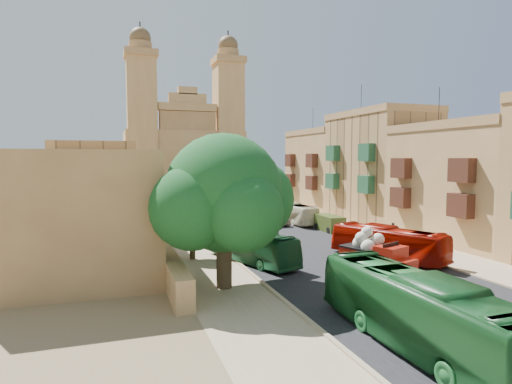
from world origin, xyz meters
TOP-DOWN VIEW (x-y plane):
  - ground at (0.00, 0.00)m, footprint 260.00×260.00m
  - road_surface at (0.00, 30.00)m, footprint 14.00×140.00m
  - sidewalk_east at (9.50, 30.00)m, footprint 5.00×140.00m
  - sidewalk_west at (-9.50, 30.00)m, footprint 5.00×140.00m
  - kerb_east at (7.00, 30.00)m, footprint 0.25×140.00m
  - kerb_west at (-7.00, 30.00)m, footprint 0.25×140.00m
  - townhouse_b at (15.95, 11.00)m, footprint 9.00×14.00m
  - townhouse_c at (15.95, 25.00)m, footprint 9.00×14.00m
  - townhouse_d at (15.95, 39.00)m, footprint 9.00×14.00m
  - west_wall at (-12.50, 20.00)m, footprint 1.00×40.00m
  - west_building_low at (-18.00, 18.00)m, footprint 10.00×28.00m
  - west_building_mid at (-18.00, 44.00)m, footprint 10.00×22.00m
  - church at (-0.00, 78.61)m, footprint 28.00×22.50m
  - ficus_tree at (-9.42, 4.01)m, footprint 9.43×8.67m
  - street_tree_a at (-10.00, 12.00)m, footprint 2.75×2.75m
  - street_tree_b at (-10.00, 24.00)m, footprint 3.34×3.34m
  - street_tree_c at (-10.00, 36.00)m, footprint 3.64×3.64m
  - street_tree_d at (-10.00, 48.00)m, footprint 3.36×3.36m
  - red_truck at (1.40, 4.10)m, footprint 3.60×5.61m
  - olive_pickup at (6.50, 20.24)m, footprint 1.92×4.14m
  - bus_green_south at (-4.00, -6.69)m, footprint 2.67×11.35m
  - bus_green_north at (-5.96, 9.51)m, footprint 4.95×9.35m
  - bus_red_east at (4.47, 7.02)m, footprint 5.75×9.45m
  - bus_cream_east at (5.03, 26.65)m, footprint 2.76×9.14m
  - car_blue_a at (-4.80, 20.35)m, footprint 1.94×3.48m
  - car_white_a at (-1.95, 25.93)m, footprint 1.97×4.19m
  - car_cream at (2.50, 26.04)m, footprint 2.21×4.50m
  - car_dkblue at (-2.14, 49.72)m, footprint 3.13×4.55m
  - car_white_b at (4.81, 40.08)m, footprint 1.71×3.54m
  - car_blue_b at (-0.94, 57.59)m, footprint 2.83×4.33m
  - pedestrian_a at (7.50, 5.69)m, footprint 0.67×0.57m
  - pedestrian_c at (9.64, 13.38)m, footprint 0.55×1.07m

SIDE VIEW (x-z plane):
  - ground at x=0.00m, z-range 0.00..0.00m
  - road_surface at x=0.00m, z-range 0.00..0.01m
  - sidewalk_east at x=9.50m, z-range 0.00..0.01m
  - sidewalk_west at x=-9.50m, z-range 0.00..0.01m
  - kerb_east at x=7.00m, z-range 0.00..0.12m
  - kerb_west at x=-7.00m, z-range 0.00..0.12m
  - car_blue_a at x=-4.80m, z-range 0.00..1.12m
  - car_white_b at x=4.81m, z-range 0.00..1.17m
  - car_dkblue at x=-2.14m, z-range 0.00..1.22m
  - car_cream at x=2.50m, z-range 0.00..1.23m
  - car_white_a at x=-1.95m, z-range 0.00..1.33m
  - car_blue_b at x=-0.94m, z-range 0.00..1.35m
  - pedestrian_a at x=7.50m, z-range 0.00..1.57m
  - olive_pickup at x=6.50m, z-range -0.02..1.68m
  - pedestrian_c at x=9.64m, z-range 0.00..1.75m
  - west_wall at x=-12.50m, z-range 0.00..1.80m
  - bus_cream_east at x=5.03m, z-range 0.00..2.51m
  - bus_green_north at x=-5.96m, z-range 0.00..2.55m
  - bus_red_east at x=4.47m, z-range 0.00..2.61m
  - red_truck at x=1.40m, z-range -0.19..2.91m
  - bus_green_south at x=-4.00m, z-range 0.00..3.16m
  - street_tree_a at x=-10.00m, z-range 0.71..4.93m
  - street_tree_b at x=-10.00m, z-range 0.87..6.00m
  - street_tree_d at x=-10.00m, z-range 0.88..6.05m
  - street_tree_c at x=-10.00m, z-range 0.95..6.54m
  - west_building_low at x=-18.00m, z-range 0.00..8.40m
  - west_building_mid at x=-18.00m, z-range 0.00..10.00m
  - ficus_tree at x=-9.42m, z-range 0.86..10.28m
  - townhouse_b at x=15.95m, z-range -1.79..13.11m
  - townhouse_d at x=15.95m, z-range -1.79..14.11m
  - townhouse_c at x=15.95m, z-range -1.79..15.61m
  - church at x=0.00m, z-range -8.63..27.67m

